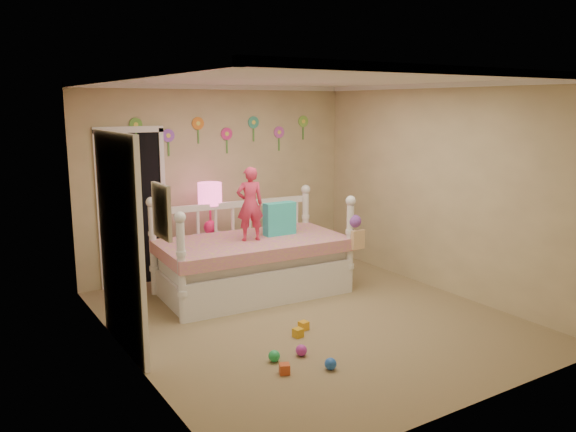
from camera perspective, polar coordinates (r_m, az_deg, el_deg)
floor at (r=6.51m, az=2.09°, el=-10.08°), size 4.00×4.50×0.01m
ceiling at (r=6.07m, az=2.27°, el=13.45°), size 4.00×4.50×0.01m
back_wall at (r=8.10m, az=-6.84°, el=3.57°), size 4.00×0.01×2.60m
left_wall at (r=5.31m, az=-15.95°, el=-0.72°), size 0.01×4.50×2.60m
right_wall at (r=7.46m, az=15.00°, el=2.63°), size 0.01×4.50×2.60m
crown_molding at (r=6.07m, az=2.27°, el=13.17°), size 4.00×4.50×0.06m
daybed at (r=7.16m, az=-3.59°, el=-2.83°), size 2.39×1.38×1.26m
pillow_turquoise at (r=7.31m, az=-0.84°, el=-0.27°), size 0.42×0.15×0.42m
pillow_lime at (r=7.39m, az=-1.18°, el=-0.49°), size 0.36×0.18×0.33m
child at (r=6.97m, az=-3.80°, el=1.20°), size 0.37×0.29×0.91m
nightstand at (r=7.76m, az=-7.61°, el=-4.14°), size 0.42×0.34×0.65m
table_lamp at (r=7.59m, az=-7.76°, el=1.56°), size 0.31×0.31×0.69m
closet_doorway at (r=7.68m, az=-15.20°, el=0.85°), size 0.90×0.04×2.07m
flower_decals at (r=7.99m, az=-7.49°, el=8.06°), size 3.40×0.02×0.50m
mirror_closet at (r=5.66m, az=-16.28°, el=-2.62°), size 0.07×1.30×2.10m
wall_picture at (r=4.43m, az=-12.46°, el=0.46°), size 0.05×0.34×0.42m
hanging_bag at (r=7.18m, az=6.74°, el=-1.71°), size 0.20×0.16×0.36m
toy_scatter at (r=5.57m, az=1.86°, el=-13.22°), size 1.04×1.43×0.11m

